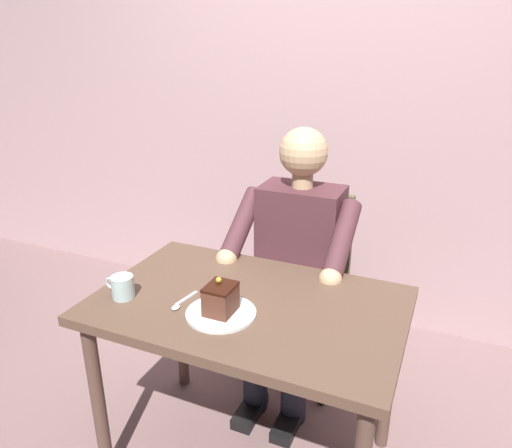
% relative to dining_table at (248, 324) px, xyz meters
% --- Properties ---
extents(cafe_rear_panel, '(6.40, 0.12, 3.00)m').
position_rel_dining_table_xyz_m(cafe_rear_panel, '(0.00, -1.29, 0.87)').
color(cafe_rear_panel, '#BA9598').
rests_on(cafe_rear_panel, ground).
extents(dining_table, '(1.07, 0.68, 0.72)m').
position_rel_dining_table_xyz_m(dining_table, '(0.00, 0.00, 0.00)').
color(dining_table, brown).
rests_on(dining_table, ground).
extents(chair, '(0.42, 0.42, 0.89)m').
position_rel_dining_table_xyz_m(chair, '(0.00, -0.66, -0.14)').
color(chair, '#505132').
rests_on(chair, ground).
extents(seated_person, '(0.53, 0.58, 1.23)m').
position_rel_dining_table_xyz_m(seated_person, '(-0.00, -0.49, 0.02)').
color(seated_person, '#532C32').
rests_on(seated_person, ground).
extents(dessert_plate, '(0.23, 0.23, 0.01)m').
position_rel_dining_table_xyz_m(dessert_plate, '(0.05, 0.11, 0.10)').
color(dessert_plate, white).
rests_on(dessert_plate, dining_table).
extents(cake_slice, '(0.09, 0.11, 0.12)m').
position_rel_dining_table_xyz_m(cake_slice, '(0.05, 0.11, 0.15)').
color(cake_slice, brown).
rests_on(cake_slice, dessert_plate).
extents(coffee_cup, '(0.11, 0.08, 0.08)m').
position_rel_dining_table_xyz_m(coffee_cup, '(0.42, 0.15, 0.13)').
color(coffee_cup, silver).
rests_on(coffee_cup, dining_table).
extents(dessert_spoon, '(0.03, 0.14, 0.01)m').
position_rel_dining_table_xyz_m(dessert_spoon, '(0.20, 0.11, 0.10)').
color(dessert_spoon, silver).
rests_on(dessert_spoon, dining_table).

